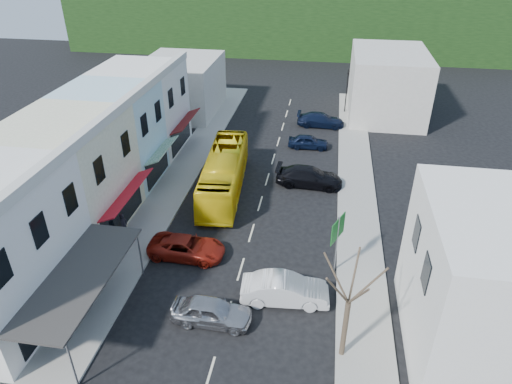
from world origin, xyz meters
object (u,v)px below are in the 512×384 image
Objects in this scene: street_tree at (348,303)px; pedestrian_left at (124,227)px; traffic_signal at (346,92)px; direction_sign at (336,245)px; car_silver at (212,312)px; car_red at (187,247)px; bus at (224,173)px; car_white at (285,291)px.

pedestrian_left is at bearing 152.51° from street_tree.
direction_sign is at bearing 63.79° from traffic_signal.
direction_sign is 6.68m from street_tree.
direction_sign is at bearing -49.95° from car_silver.
car_red is 9.61m from direction_sign.
pedestrian_left is 0.42× the size of direction_sign.
bus reaches higher than car_silver.
traffic_signal is (15.10, 27.46, 1.53)m from pedestrian_left.
car_red is 12.30m from street_tree.
direction_sign is at bearing -46.69° from car_white.
pedestrian_left is 16.88m from street_tree.
traffic_signal is (3.56, 31.75, 1.83)m from car_white.
car_white is 0.96× the size of car_red.
bus is 22.11m from traffic_signal.
pedestrian_left is at bearing -129.56° from bus.
bus reaches higher than car_white.
bus is at bearing -33.86° from pedestrian_left.
car_red is at bearing -98.24° from bus.
traffic_signal is (7.31, 34.00, 1.83)m from car_silver.
car_red is at bearing 45.58° from traffic_signal.
direction_sign is (14.30, -1.22, 1.05)m from pedestrian_left.
traffic_signal reaches higher than bus.
street_tree is (14.80, -7.70, 2.59)m from pedestrian_left.
bus is 9.34m from pedestrian_left.
street_tree is (10.01, -6.52, 2.89)m from car_red.
car_silver is 4.37m from car_white.
street_tree reaches higher than bus.
bus is 14.44m from car_silver.
car_red is at bearing -102.93° from pedestrian_left.
car_white is at bearing -67.29° from bus.
car_silver is (2.48, -14.20, -0.85)m from bus.
car_white is 0.61× the size of street_tree.
direction_sign reaches higher than car_white.
car_silver is 0.61× the size of street_tree.
pedestrian_left is (-7.79, 6.54, 0.30)m from car_silver.
direction_sign is 28.70m from traffic_signal.
street_tree is (7.01, -1.16, 2.89)m from car_silver.
car_red is (-0.52, -8.84, -0.85)m from bus.
bus is 2.64× the size of car_silver.
car_red is at bearing 60.58° from car_white.
car_white is at bearing -109.50° from pedestrian_left.
car_silver is 1.00× the size of car_white.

